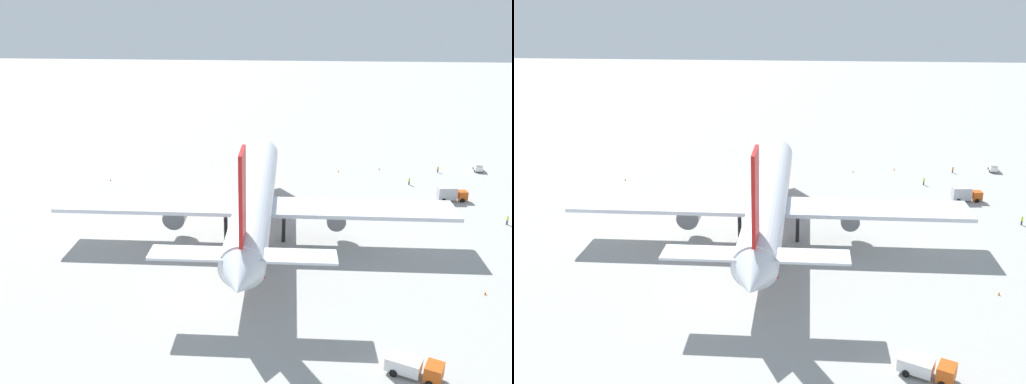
% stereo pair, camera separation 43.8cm
% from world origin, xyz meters
% --- Properties ---
extents(ground_plane, '(600.00, 600.00, 0.00)m').
position_xyz_m(ground_plane, '(0.00, 0.00, 0.00)').
color(ground_plane, '#9E9E99').
extents(airliner, '(70.19, 71.91, 23.86)m').
position_xyz_m(airliner, '(-1.28, 0.05, 7.55)').
color(airliner, silver).
rests_on(airliner, ground).
extents(service_truck_2, '(4.93, 6.98, 2.36)m').
position_xyz_m(service_truck_2, '(-40.06, -21.98, 1.28)').
color(service_truck_2, '#BF4C14').
rests_on(service_truck_2, ground).
extents(service_truck_4, '(2.75, 6.58, 3.16)m').
position_xyz_m(service_truck_4, '(21.44, -41.47, 1.66)').
color(service_truck_4, '#BF4C14').
rests_on(service_truck_4, ground).
extents(service_van, '(4.30, 2.53, 1.97)m').
position_xyz_m(service_van, '(44.77, -54.29, 1.03)').
color(service_van, white).
rests_on(service_van, ground).
extents(ground_worker_0, '(0.56, 0.56, 1.64)m').
position_xyz_m(ground_worker_0, '(42.51, -43.59, 0.83)').
color(ground_worker_0, '#3F3F47').
rests_on(ground_worker_0, ground).
extents(ground_worker_2, '(0.56, 0.56, 1.78)m').
position_xyz_m(ground_worker_2, '(8.57, -49.30, 0.91)').
color(ground_worker_2, navy).
rests_on(ground_worker_2, ground).
extents(ground_worker_4, '(0.56, 0.56, 1.72)m').
position_xyz_m(ground_worker_4, '(32.03, -34.44, 0.87)').
color(ground_worker_4, navy).
rests_on(ground_worker_4, ground).
extents(traffic_cone_0, '(0.36, 0.36, 0.55)m').
position_xyz_m(traffic_cone_0, '(40.94, -18.19, 0.28)').
color(traffic_cone_0, orange).
rests_on(traffic_cone_0, ground).
extents(traffic_cone_1, '(0.36, 0.36, 0.55)m').
position_xyz_m(traffic_cone_1, '(-19.80, -36.48, 0.28)').
color(traffic_cone_1, orange).
rests_on(traffic_cone_1, ground).
extents(traffic_cone_2, '(0.36, 0.36, 0.55)m').
position_xyz_m(traffic_cone_2, '(29.50, 38.00, 0.28)').
color(traffic_cone_2, orange).
rests_on(traffic_cone_2, ground).
extents(traffic_cone_3, '(0.36, 0.36, 0.55)m').
position_xyz_m(traffic_cone_3, '(43.60, -28.95, 0.28)').
color(traffic_cone_3, orange).
rests_on(traffic_cone_3, ground).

